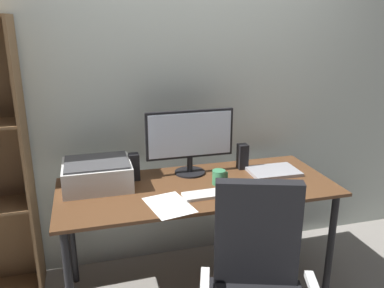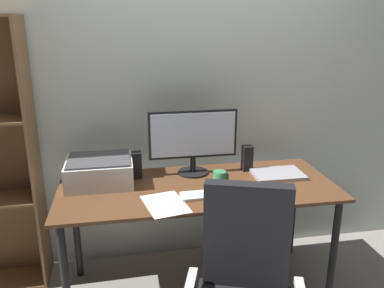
{
  "view_description": "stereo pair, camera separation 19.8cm",
  "coord_description": "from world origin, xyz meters",
  "px_view_note": "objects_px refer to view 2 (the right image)",
  "views": [
    {
      "loc": [
        -0.62,
        -2.13,
        1.7
      ],
      "look_at": [
        -0.04,
        -0.01,
        1.01
      ],
      "focal_mm": 36.93,
      "sensor_mm": 36.0,
      "label": 1
    },
    {
      "loc": [
        -0.43,
        -2.18,
        1.7
      ],
      "look_at": [
        -0.04,
        -0.01,
        1.01
      ],
      "focal_mm": 36.93,
      "sensor_mm": 36.0,
      "label": 2
    }
  ],
  "objects_px": {
    "keyboard": "(206,195)",
    "speaker_right": "(247,158)",
    "monitor": "(193,138)",
    "printer": "(100,171)",
    "coffee_mug": "(220,178)",
    "mouse": "(245,191)",
    "laptop": "(278,174)",
    "desk": "(198,198)",
    "speaker_left": "(137,165)"
  },
  "relations": [
    {
      "from": "keyboard",
      "to": "speaker_right",
      "type": "xyz_separation_m",
      "value": [
        0.36,
        0.36,
        0.08
      ]
    },
    {
      "from": "monitor",
      "to": "printer",
      "type": "relative_size",
      "value": 1.43
    },
    {
      "from": "keyboard",
      "to": "coffee_mug",
      "type": "height_order",
      "value": "coffee_mug"
    },
    {
      "from": "mouse",
      "to": "coffee_mug",
      "type": "bearing_deg",
      "value": 137.37
    },
    {
      "from": "laptop",
      "to": "desk",
      "type": "bearing_deg",
      "value": -172.26
    },
    {
      "from": "keyboard",
      "to": "speaker_left",
      "type": "xyz_separation_m",
      "value": [
        -0.37,
        0.36,
        0.08
      ]
    },
    {
      "from": "keyboard",
      "to": "monitor",
      "type": "bearing_deg",
      "value": 89.65
    },
    {
      "from": "desk",
      "to": "mouse",
      "type": "distance_m",
      "value": 0.31
    },
    {
      "from": "laptop",
      "to": "printer",
      "type": "bearing_deg",
      "value": 176.42
    },
    {
      "from": "monitor",
      "to": "speaker_right",
      "type": "height_order",
      "value": "monitor"
    },
    {
      "from": "keyboard",
      "to": "speaker_left",
      "type": "bearing_deg",
      "value": 134.53
    },
    {
      "from": "keyboard",
      "to": "laptop",
      "type": "relative_size",
      "value": 0.91
    },
    {
      "from": "laptop",
      "to": "speaker_left",
      "type": "distance_m",
      "value": 0.91
    },
    {
      "from": "desk",
      "to": "speaker_right",
      "type": "xyz_separation_m",
      "value": [
        0.37,
        0.2,
        0.17
      ]
    },
    {
      "from": "desk",
      "to": "speaker_right",
      "type": "relative_size",
      "value": 9.86
    },
    {
      "from": "speaker_right",
      "to": "printer",
      "type": "bearing_deg",
      "value": -177.02
    },
    {
      "from": "speaker_right",
      "to": "printer",
      "type": "distance_m",
      "value": 0.96
    },
    {
      "from": "desk",
      "to": "monitor",
      "type": "bearing_deg",
      "value": 87.84
    },
    {
      "from": "monitor",
      "to": "keyboard",
      "type": "bearing_deg",
      "value": -88.71
    },
    {
      "from": "keyboard",
      "to": "mouse",
      "type": "relative_size",
      "value": 3.02
    },
    {
      "from": "coffee_mug",
      "to": "printer",
      "type": "relative_size",
      "value": 0.24
    },
    {
      "from": "laptop",
      "to": "monitor",
      "type": "bearing_deg",
      "value": 165.79
    },
    {
      "from": "laptop",
      "to": "speaker_right",
      "type": "bearing_deg",
      "value": 141.99
    },
    {
      "from": "speaker_right",
      "to": "monitor",
      "type": "bearing_deg",
      "value": 178.76
    },
    {
      "from": "keyboard",
      "to": "coffee_mug",
      "type": "distance_m",
      "value": 0.19
    },
    {
      "from": "speaker_left",
      "to": "speaker_right",
      "type": "distance_m",
      "value": 0.73
    },
    {
      "from": "keyboard",
      "to": "laptop",
      "type": "bearing_deg",
      "value": 21.6
    },
    {
      "from": "mouse",
      "to": "printer",
      "type": "height_order",
      "value": "printer"
    },
    {
      "from": "laptop",
      "to": "speaker_right",
      "type": "distance_m",
      "value": 0.23
    },
    {
      "from": "speaker_right",
      "to": "printer",
      "type": "height_order",
      "value": "speaker_right"
    },
    {
      "from": "mouse",
      "to": "speaker_right",
      "type": "xyz_separation_m",
      "value": [
        0.13,
        0.37,
        0.07
      ]
    },
    {
      "from": "monitor",
      "to": "printer",
      "type": "distance_m",
      "value": 0.62
    },
    {
      "from": "keyboard",
      "to": "speaker_right",
      "type": "distance_m",
      "value": 0.51
    },
    {
      "from": "speaker_left",
      "to": "speaker_right",
      "type": "height_order",
      "value": "same"
    },
    {
      "from": "mouse",
      "to": "laptop",
      "type": "height_order",
      "value": "mouse"
    },
    {
      "from": "mouse",
      "to": "coffee_mug",
      "type": "xyz_separation_m",
      "value": [
        -0.11,
        0.15,
        0.03
      ]
    },
    {
      "from": "monitor",
      "to": "keyboard",
      "type": "distance_m",
      "value": 0.44
    },
    {
      "from": "coffee_mug",
      "to": "speaker_right",
      "type": "distance_m",
      "value": 0.32
    },
    {
      "from": "coffee_mug",
      "to": "speaker_left",
      "type": "distance_m",
      "value": 0.54
    },
    {
      "from": "speaker_right",
      "to": "coffee_mug",
      "type": "bearing_deg",
      "value": -138.58
    },
    {
      "from": "speaker_left",
      "to": "desk",
      "type": "bearing_deg",
      "value": -29.29
    },
    {
      "from": "mouse",
      "to": "printer",
      "type": "relative_size",
      "value": 0.24
    },
    {
      "from": "desk",
      "to": "keyboard",
      "type": "height_order",
      "value": "keyboard"
    },
    {
      "from": "desk",
      "to": "keyboard",
      "type": "bearing_deg",
      "value": -84.17
    },
    {
      "from": "coffee_mug",
      "to": "laptop",
      "type": "distance_m",
      "value": 0.42
    },
    {
      "from": "mouse",
      "to": "coffee_mug",
      "type": "relative_size",
      "value": 0.99
    },
    {
      "from": "speaker_left",
      "to": "printer",
      "type": "xyz_separation_m",
      "value": [
        -0.23,
        -0.05,
        -0.0
      ]
    },
    {
      "from": "coffee_mug",
      "to": "speaker_left",
      "type": "bearing_deg",
      "value": 156.53
    },
    {
      "from": "laptop",
      "to": "keyboard",
      "type": "bearing_deg",
      "value": -156.08
    },
    {
      "from": "keyboard",
      "to": "speaker_left",
      "type": "height_order",
      "value": "speaker_left"
    }
  ]
}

